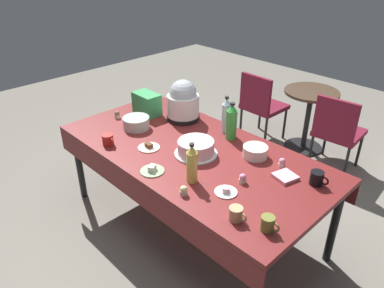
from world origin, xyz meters
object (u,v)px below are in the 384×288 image
(dessert_plate_cream, at_px, (149,147))
(dessert_plate_sage, at_px, (152,170))
(slow_cooker, at_px, (183,101))
(cupcake_berry, at_px, (117,115))
(cupcake_rose, at_px, (282,163))
(round_cafe_table, at_px, (309,109))
(coffee_mug_tan, at_px, (236,214))
(soda_bottle_water, at_px, (226,116))
(ceramic_snack_bowl, at_px, (255,152))
(coffee_mug_red, at_px, (108,140))
(cupcake_mint, at_px, (184,191))
(maroon_chair_right, at_px, (337,129))
(coffee_mug_black, at_px, (317,178))
(cupcake_lemon, at_px, (158,100))
(glass_salad_bowl, at_px, (136,123))
(potluck_table, at_px, (192,156))
(maroon_chair_left, at_px, (261,103))
(frosted_layer_cake, at_px, (196,148))
(dessert_plate_white, at_px, (226,191))
(soda_carton, at_px, (147,104))
(cupcake_cocoa, at_px, (243,179))
(soda_bottle_ginger_ale, at_px, (192,164))
(coffee_mug_olive, at_px, (268,224))
(soda_bottle_lime_soda, at_px, (231,122))

(dessert_plate_cream, xyz_separation_m, dessert_plate_sage, (0.28, -0.19, 0.00))
(slow_cooker, xyz_separation_m, cupcake_berry, (-0.44, -0.42, -0.14))
(cupcake_rose, relative_size, round_cafe_table, 0.09)
(coffee_mug_tan, bearing_deg, soda_bottle_water, 134.50)
(ceramic_snack_bowl, bearing_deg, coffee_mug_red, -143.27)
(cupcake_mint, distance_m, maroon_chair_right, 2.13)
(dessert_plate_cream, bearing_deg, coffee_mug_black, 23.18)
(cupcake_lemon, height_order, soda_bottle_water, soda_bottle_water)
(glass_salad_bowl, bearing_deg, potluck_table, 7.70)
(cupcake_rose, distance_m, maroon_chair_left, 1.83)
(frosted_layer_cake, bearing_deg, dessert_plate_cream, -148.59)
(dessert_plate_white, height_order, dessert_plate_cream, dessert_plate_white)
(soda_bottle_water, bearing_deg, cupcake_rose, -10.85)
(ceramic_snack_bowl, relative_size, soda_carton, 0.72)
(cupcake_cocoa, bearing_deg, ceramic_snack_bowl, 114.37)
(soda_bottle_ginger_ale, xyz_separation_m, maroon_chair_left, (-0.86, 1.97, -0.39))
(dessert_plate_cream, bearing_deg, cupcake_cocoa, 11.11)
(coffee_mug_olive, distance_m, round_cafe_table, 2.45)
(soda_bottle_water, height_order, maroon_chair_left, soda_bottle_water)
(glass_salad_bowl, relative_size, dessert_plate_white, 1.52)
(cupcake_rose, bearing_deg, glass_salad_bowl, -162.94)
(dessert_plate_sage, height_order, coffee_mug_tan, coffee_mug_tan)
(glass_salad_bowl, distance_m, ceramic_snack_bowl, 1.07)
(cupcake_lemon, bearing_deg, coffee_mug_red, -64.36)
(cupcake_berry, distance_m, coffee_mug_tan, 1.69)
(cupcake_lemon, relative_size, round_cafe_table, 0.09)
(coffee_mug_red, relative_size, maroon_chair_right, 0.15)
(cupcake_berry, distance_m, coffee_mug_black, 1.84)
(soda_bottle_lime_soda, xyz_separation_m, soda_carton, (-0.87, -0.19, -0.05))
(maroon_chair_right, bearing_deg, dessert_plate_cream, -109.23)
(slow_cooker, height_order, maroon_chair_left, slow_cooker)
(dessert_plate_cream, distance_m, soda_bottle_water, 0.70)
(cupcake_lemon, height_order, round_cafe_table, cupcake_lemon)
(glass_salad_bowl, relative_size, dessert_plate_sage, 1.33)
(glass_salad_bowl, bearing_deg, coffee_mug_tan, -12.48)
(frosted_layer_cake, height_order, cupcake_lemon, frosted_layer_cake)
(soda_bottle_ginger_ale, height_order, soda_bottle_water, soda_bottle_water)
(dessert_plate_sage, relative_size, soda_carton, 0.66)
(coffee_mug_olive, height_order, soda_carton, soda_carton)
(soda_bottle_ginger_ale, relative_size, coffee_mug_black, 2.20)
(cupcake_berry, relative_size, coffee_mug_black, 0.51)
(cupcake_cocoa, height_order, soda_carton, soda_carton)
(potluck_table, distance_m, cupcake_rose, 0.70)
(soda_bottle_ginger_ale, height_order, maroon_chair_left, soda_bottle_ginger_ale)
(cupcake_mint, distance_m, coffee_mug_olive, 0.58)
(frosted_layer_cake, distance_m, maroon_chair_left, 1.83)
(dessert_plate_cream, bearing_deg, ceramic_snack_bowl, 36.76)
(glass_salad_bowl, xyz_separation_m, coffee_mug_red, (0.09, -0.34, -0.01))
(cupcake_mint, xyz_separation_m, coffee_mug_red, (-0.90, 0.02, 0.01))
(slow_cooker, distance_m, coffee_mug_olive, 1.55)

